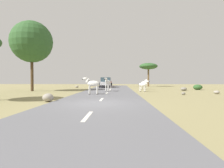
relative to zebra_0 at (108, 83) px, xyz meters
The scene contains 17 objects.
ground_plane 11.01m from the zebra_0, 90.36° to the right, with size 90.00×90.00×0.00m, color #8E8456.
road 11.01m from the zebra_0, 89.74° to the right, with size 6.00×64.00×0.05m, color slate.
lane_markings 12.01m from the zebra_0, 89.76° to the right, with size 0.16×56.00×0.01m.
zebra_0 is the anchor object (origin of this frame).
zebra_1 7.14m from the zebra_0, 46.63° to the left, with size 0.92×1.47×1.48m.
zebra_2 4.13m from the zebra_0, ahead, with size 1.27×1.02×1.37m.
zebra_3 4.61m from the zebra_0, 105.30° to the right, with size 1.75×0.55×1.65m.
car_0 16.16m from the zebra_0, 94.23° to the left, with size 2.17×4.41×1.74m.
car_1 10.66m from the zebra_0, 95.47° to the left, with size 2.19×4.42×1.74m.
tree_0 10.69m from the zebra_0, behind, with size 5.05×5.05×8.58m.
tree_4 17.54m from the zebra_0, 65.38° to the left, with size 3.60×3.60×4.69m.
bush_1 12.92m from the zebra_0, 19.28° to the left, with size 1.23×1.11×0.74m, color #2D5628.
rock_0 11.44m from the zebra_0, 15.53° to the right, with size 0.55×0.56×0.34m, color gray.
rock_1 10.64m from the zebra_0, 108.25° to the right, with size 0.69×0.71×0.55m, color gray.
rock_2 12.10m from the zebra_0, 119.94° to the left, with size 0.61×0.54×0.34m, color gray.
rock_3 8.52m from the zebra_0, 30.53° to the right, with size 0.38×0.28×0.25m, color gray.
rock_4 9.87m from the zebra_0, 13.24° to the left, with size 0.77×0.78×0.44m, color gray.
Camera 1 is at (1.30, -11.12, 1.46)m, focal length 30.24 mm.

